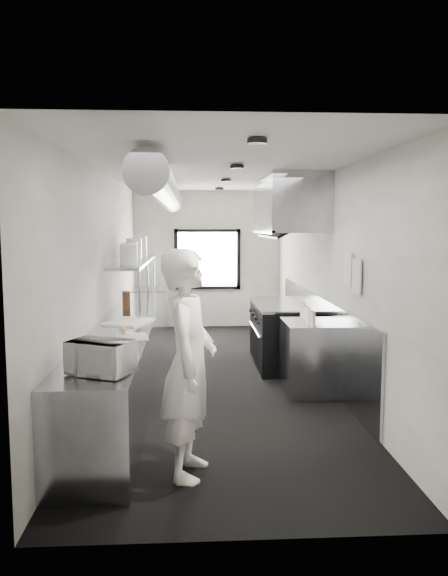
{
  "coord_description": "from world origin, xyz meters",
  "views": [
    {
      "loc": [
        -0.33,
        -7.54,
        2.11
      ],
      "look_at": [
        0.1,
        -0.2,
        1.28
      ],
      "focal_mm": 35.02,
      "sensor_mm": 36.0,
      "label": 1
    }
  ],
  "objects": [
    {
      "name": "range",
      "position": [
        1.04,
        0.7,
        0.47
      ],
      "size": [
        0.88,
        1.6,
        0.94
      ],
      "color": "black",
      "rests_on": "floor"
    },
    {
      "name": "plate_stack_b",
      "position": [
        -1.23,
        0.77,
        1.71
      ],
      "size": [
        0.25,
        0.25,
        0.28
      ],
      "primitive_type": "cylinder",
      "rotation": [
        0.0,
        0.0,
        -0.17
      ],
      "color": "silver",
      "rests_on": "pass_shelf"
    },
    {
      "name": "floor",
      "position": [
        0.0,
        0.0,
        0.0
      ],
      "size": [
        3.0,
        8.0,
        0.01
      ],
      "primitive_type": "cube",
      "color": "black",
      "rests_on": "ground"
    },
    {
      "name": "wall_left",
      "position": [
        -1.5,
        0.0,
        1.4
      ],
      "size": [
        0.02,
        8.0,
        2.8
      ],
      "primitive_type": "cube",
      "color": "silver",
      "rests_on": "floor"
    },
    {
      "name": "squeeze_bottle_b",
      "position": [
        1.1,
        -0.88,
        0.99
      ],
      "size": [
        0.07,
        0.07,
        0.17
      ],
      "primitive_type": "cylinder",
      "rotation": [
        0.0,
        0.0,
        -0.18
      ],
      "color": "white",
      "rests_on": "bottle_station"
    },
    {
      "name": "line_cook",
      "position": [
        -0.35,
        -2.96,
        0.96
      ],
      "size": [
        0.56,
        0.76,
        1.91
      ],
      "primitive_type": "imported",
      "rotation": [
        0.0,
        0.0,
        1.41
      ],
      "color": "white",
      "rests_on": "floor"
    },
    {
      "name": "squeeze_bottle_d",
      "position": [
        1.11,
        -0.57,
        0.98
      ],
      "size": [
        0.07,
        0.07,
        0.17
      ],
      "primitive_type": "cylinder",
      "rotation": [
        0.0,
        0.0,
        -0.4
      ],
      "color": "white",
      "rests_on": "bottle_station"
    },
    {
      "name": "notice_sheet_b",
      "position": [
        1.47,
        -1.55,
        1.55
      ],
      "size": [
        0.02,
        0.28,
        0.38
      ],
      "primitive_type": "cube",
      "color": "silver",
      "rests_on": "wall_right"
    },
    {
      "name": "wall_cladding",
      "position": [
        1.48,
        0.3,
        0.55
      ],
      "size": [
        0.03,
        5.5,
        1.1
      ],
      "primitive_type": "cube",
      "color": "#9397A0",
      "rests_on": "wall_right"
    },
    {
      "name": "plate_stack_a",
      "position": [
        -1.18,
        0.1,
        1.71
      ],
      "size": [
        0.26,
        0.26,
        0.28
      ],
      "primitive_type": "cylinder",
      "rotation": [
        0.0,
        0.0,
        -0.12
      ],
      "color": "silver",
      "rests_on": "pass_shelf"
    },
    {
      "name": "squeeze_bottle_e",
      "position": [
        1.12,
        -0.36,
        1.0
      ],
      "size": [
        0.09,
        0.09,
        0.2
      ],
      "primitive_type": "cylinder",
      "rotation": [
        0.0,
        0.0,
        -0.37
      ],
      "color": "white",
      "rests_on": "bottle_station"
    },
    {
      "name": "wall_front",
      "position": [
        0.0,
        -4.0,
        1.4
      ],
      "size": [
        3.0,
        0.02,
        2.8
      ],
      "primitive_type": "cube",
      "color": "silver",
      "rests_on": "floor"
    },
    {
      "name": "squeeze_bottle_c",
      "position": [
        1.12,
        -0.73,
        0.99
      ],
      "size": [
        0.06,
        0.06,
        0.18
      ],
      "primitive_type": "cylinder",
      "rotation": [
        0.0,
        0.0,
        0.04
      ],
      "color": "white",
      "rests_on": "bottle_station"
    },
    {
      "name": "pastry",
      "position": [
        -1.09,
        -1.38,
        0.96
      ],
      "size": [
        0.08,
        0.08,
        0.08
      ],
      "primitive_type": "sphere",
      "color": "tan",
      "rests_on": "small_plate"
    },
    {
      "name": "microwave",
      "position": [
        -1.07,
        -3.02,
        1.04
      ],
      "size": [
        0.56,
        0.5,
        0.27
      ],
      "primitive_type": "imported",
      "rotation": [
        0.0,
        0.0,
        -0.41
      ],
      "color": "white",
      "rests_on": "prep_counter"
    },
    {
      "name": "newspaper",
      "position": [
        -0.97,
        -1.55,
        0.91
      ],
      "size": [
        0.4,
        0.47,
        0.01
      ],
      "primitive_type": "cube",
      "rotation": [
        0.0,
        0.0,
        0.16
      ],
      "color": "silver",
      "rests_on": "prep_counter"
    },
    {
      "name": "prep_counter",
      "position": [
        -1.15,
        -0.5,
        0.45
      ],
      "size": [
        0.7,
        6.0,
        0.9
      ],
      "primitive_type": "cube",
      "color": "#9397A0",
      "rests_on": "floor"
    },
    {
      "name": "bottle_station",
      "position": [
        1.15,
        -0.7,
        0.45
      ],
      "size": [
        0.65,
        0.8,
        0.9
      ],
      "primitive_type": "cube",
      "color": "#9397A0",
      "rests_on": "floor"
    },
    {
      "name": "plate_stack_d",
      "position": [
        -1.17,
        1.79,
        1.74
      ],
      "size": [
        0.23,
        0.23,
        0.35
      ],
      "primitive_type": "cylinder",
      "rotation": [
        0.0,
        0.0,
        -0.0
      ],
      "color": "silver",
      "rests_on": "pass_shelf"
    },
    {
      "name": "deli_tub_a",
      "position": [
        -1.33,
        -2.66,
        0.95
      ],
      "size": [
        0.18,
        0.18,
        0.11
      ],
      "primitive_type": "cylinder",
      "rotation": [
        0.0,
        0.0,
        0.27
      ],
      "color": "#ADB5A6",
      "rests_on": "prep_counter"
    },
    {
      "name": "plate_stack_c",
      "position": [
        -1.2,
        1.11,
        1.74
      ],
      "size": [
        0.28,
        0.28,
        0.33
      ],
      "primitive_type": "cylinder",
      "rotation": [
        0.0,
        0.0,
        0.24
      ],
      "color": "silver",
      "rests_on": "pass_shelf"
    },
    {
      "name": "small_plate",
      "position": [
        -1.09,
        -1.38,
        0.91
      ],
      "size": [
        0.23,
        0.23,
        0.01
      ],
      "primitive_type": "cylinder",
      "rotation": [
        0.0,
        0.0,
        -0.35
      ],
      "color": "silver",
      "rests_on": "prep_counter"
    },
    {
      "name": "exhaust_hood",
      "position": [
        1.1,
        0.7,
        2.39
      ],
      "size": [
        0.81,
        2.2,
        0.88
      ],
      "color": "#9397A0",
      "rests_on": "ceiling"
    },
    {
      "name": "service_window",
      "position": [
        0.0,
        3.96,
        1.4
      ],
      "size": [
        1.36,
        0.05,
        1.25
      ],
      "color": "white",
      "rests_on": "wall_back"
    },
    {
      "name": "deli_tub_b",
      "position": [
        -1.27,
        -2.56,
        0.95
      ],
      "size": [
        0.14,
        0.14,
        0.09
      ],
      "primitive_type": "cylinder",
      "rotation": [
        0.0,
        0.0,
        0.06
      ],
      "color": "#ADB5A6",
      "rests_on": "prep_counter"
    },
    {
      "name": "notice_sheet_a",
      "position": [
        1.47,
        -1.2,
        1.6
      ],
      "size": [
        0.02,
        0.28,
        0.38
      ],
      "primitive_type": "cube",
      "color": "silver",
      "rests_on": "wall_right"
    },
    {
      "name": "squeeze_bottle_a",
      "position": [
        1.11,
        -1.02,
        0.98
      ],
      "size": [
        0.07,
        0.07,
        0.17
      ],
      "primitive_type": "cylinder",
      "rotation": [
        0.0,
        0.0,
        -0.39
      ],
      "color": "white",
      "rests_on": "bottle_station"
    },
    {
      "name": "knife_block",
      "position": [
        -1.27,
        0.51,
        1.03
      ],
      "size": [
        0.14,
        0.24,
        0.25
      ],
      "primitive_type": "cube",
      "rotation": [
        0.0,
        0.0,
        0.15
      ],
      "color": "#55391E",
      "rests_on": "prep_counter"
    },
    {
      "name": "ceiling",
      "position": [
        0.0,
        0.0,
        2.8
      ],
      "size": [
        3.0,
        8.0,
        0.01
      ],
      "primitive_type": "cube",
      "color": "beige",
      "rests_on": "wall_back"
    },
    {
      "name": "hvac_duct",
      "position": [
        -0.7,
        0.4,
        2.55
      ],
      "size": [
        0.4,
        6.4,
        0.4
      ],
      "primitive_type": "cylinder",
      "rotation": [
        1.57,
        0.0,
        0.0
      ],
      "color": "gray",
      "rests_on": "ceiling"
    },
    {
      "name": "far_work_table",
      "position": [
        -1.15,
        3.2,
        0.45
      ],
      "size": [
        0.7,
        1.2,
        0.9
      ],
      "primitive_type": "cube",
      "color": "#9397A0",
      "rests_on": "floor"
    },
    {
      "name": "cutting_board",
      "position": [
        -1.11,
        -0.61,
        0.91
      ],
      "size": [
        0.65,
        0.74,
        0.02
      ],
      "primitive_type": "cube",
      "rotation": [
        0.0,
        0.0,
        -0.38
      ],
      "color": "white",
      "rests_on": "prep_counter"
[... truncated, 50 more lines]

